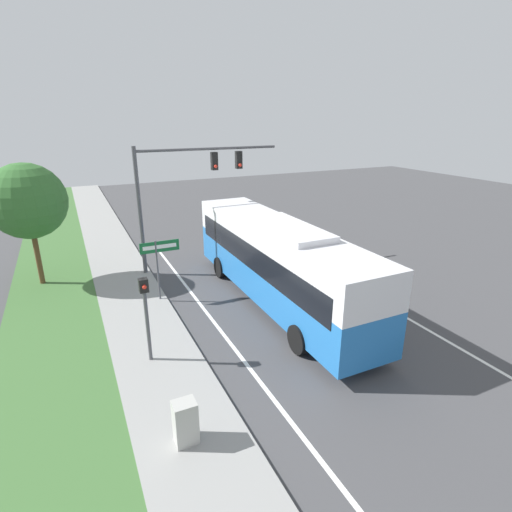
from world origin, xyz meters
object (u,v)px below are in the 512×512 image
signal_gantry (184,181)px  utility_cabinet (185,422)px  bus (277,258)px  street_sign (159,257)px  pedestrian_signal (146,307)px

signal_gantry → utility_cabinet: 13.10m
bus → street_sign: bearing=152.4°
bus → pedestrian_signal: bearing=-159.6°
bus → utility_cabinet: size_ratio=10.56×
pedestrian_signal → bus: bearing=20.4°
pedestrian_signal → utility_cabinet: bearing=-89.0°
bus → utility_cabinet: (-5.83, -6.14, -1.36)m
pedestrian_signal → street_sign: (1.43, 4.52, 0.00)m
utility_cabinet → street_sign: bearing=80.9°
pedestrian_signal → utility_cabinet: size_ratio=2.59×
signal_gantry → pedestrian_signal: size_ratio=2.49×
utility_cabinet → signal_gantry: bearing=73.1°
pedestrian_signal → utility_cabinet: 4.18m
bus → signal_gantry: size_ratio=1.63×
signal_gantry → pedestrian_signal: bearing=-114.8°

